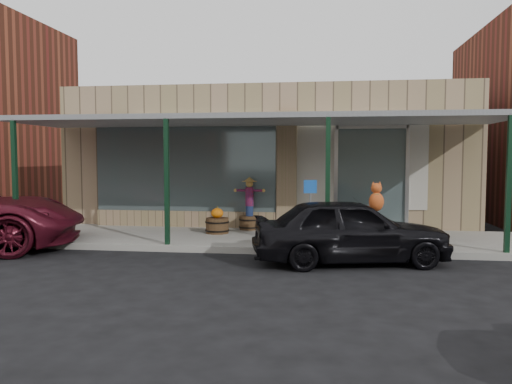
# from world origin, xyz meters

# --- Properties ---
(ground) EXTENTS (120.00, 120.00, 0.00)m
(ground) POSITION_xyz_m (0.00, 0.00, 0.00)
(ground) COLOR black
(ground) RESTS_ON ground
(sidewalk) EXTENTS (40.00, 3.20, 0.15)m
(sidewalk) POSITION_xyz_m (0.00, 3.60, 0.07)
(sidewalk) COLOR gray
(sidewalk) RESTS_ON ground
(storefront) EXTENTS (12.00, 6.25, 4.20)m
(storefront) POSITION_xyz_m (-0.00, 8.16, 2.09)
(storefront) COLOR #95785B
(storefront) RESTS_ON ground
(awning) EXTENTS (12.00, 3.00, 3.04)m
(awning) POSITION_xyz_m (0.00, 3.56, 3.01)
(awning) COLOR slate
(awning) RESTS_ON ground
(block_buildings_near) EXTENTS (61.00, 8.00, 8.00)m
(block_buildings_near) POSITION_xyz_m (2.01, 9.20, 3.77)
(block_buildings_near) COLOR brown
(block_buildings_near) RESTS_ON ground
(barrel_scarecrow) EXTENTS (0.87, 0.68, 1.44)m
(barrel_scarecrow) POSITION_xyz_m (-0.29, 4.73, 0.64)
(barrel_scarecrow) COLOR #533721
(barrel_scarecrow) RESTS_ON sidewalk
(barrel_pumpkin) EXTENTS (0.72, 0.72, 0.71)m
(barrel_pumpkin) POSITION_xyz_m (-1.03, 3.93, 0.40)
(barrel_pumpkin) COLOR #533721
(barrel_pumpkin) RESTS_ON sidewalk
(handicap_sign) EXTENTS (0.30, 0.08, 1.46)m
(handicap_sign) POSITION_xyz_m (1.41, 2.79, 1.09)
(handicap_sign) COLOR gray
(handicap_sign) RESTS_ON sidewalk
(parked_sedan) EXTENTS (4.14, 2.33, 1.61)m
(parked_sedan) POSITION_xyz_m (2.25, 1.37, 0.67)
(parked_sedan) COLOR black
(parked_sedan) RESTS_ON ground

